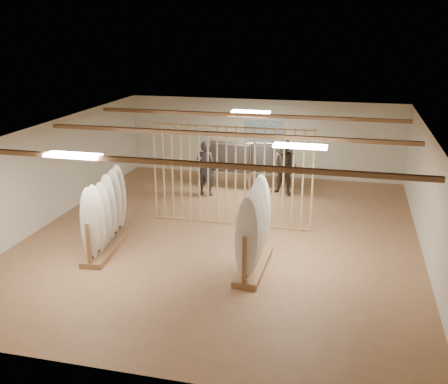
% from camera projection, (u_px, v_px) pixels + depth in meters
% --- Properties ---
extents(floor, '(12.00, 12.00, 0.00)m').
position_uv_depth(floor, '(224.00, 235.00, 13.91)').
color(floor, '#A3734E').
rests_on(floor, ground).
extents(ceiling, '(12.00, 12.00, 0.00)m').
position_uv_depth(ceiling, '(224.00, 131.00, 13.06)').
color(ceiling, gray).
rests_on(ceiling, ground).
extents(wall_back, '(12.00, 0.00, 12.00)m').
position_uv_depth(wall_back, '(263.00, 138.00, 19.04)').
color(wall_back, beige).
rests_on(wall_back, ground).
extents(wall_front, '(12.00, 0.00, 12.00)m').
position_uv_depth(wall_front, '(130.00, 296.00, 7.94)').
color(wall_front, beige).
rests_on(wall_front, ground).
extents(wall_left, '(0.00, 12.00, 12.00)m').
position_uv_depth(wall_left, '(50.00, 172.00, 14.63)').
color(wall_left, beige).
rests_on(wall_left, ground).
extents(wall_right, '(0.00, 12.00, 12.00)m').
position_uv_depth(wall_right, '(429.00, 199.00, 12.35)').
color(wall_right, beige).
rests_on(wall_right, ground).
extents(ceiling_slats, '(9.50, 6.12, 0.10)m').
position_uv_depth(ceiling_slats, '(224.00, 134.00, 13.09)').
color(ceiling_slats, '#946943').
rests_on(ceiling_slats, ground).
extents(light_panels, '(1.20, 0.35, 0.06)m').
position_uv_depth(light_panels, '(224.00, 133.00, 13.08)').
color(light_panels, white).
rests_on(light_panels, ground).
extents(bamboo_partition, '(4.45, 0.05, 2.78)m').
position_uv_depth(bamboo_partition, '(231.00, 176.00, 14.23)').
color(bamboo_partition, tan).
rests_on(bamboo_partition, ground).
extents(poster, '(1.40, 0.03, 0.90)m').
position_uv_depth(poster, '(263.00, 133.00, 18.96)').
color(poster, '#3069AA').
rests_on(poster, ground).
extents(rack_left, '(0.75, 2.37, 1.88)m').
position_uv_depth(rack_left, '(106.00, 225.00, 12.83)').
color(rack_left, '#946943').
rests_on(rack_left, floor).
extents(rack_right, '(0.57, 2.09, 1.99)m').
position_uv_depth(rack_right, '(254.00, 242.00, 11.77)').
color(rack_right, '#946943').
rests_on(rack_right, floor).
extents(clothing_rack_a, '(1.55, 0.51, 1.66)m').
position_uv_depth(clothing_rack_a, '(230.00, 157.00, 17.61)').
color(clothing_rack_a, silver).
rests_on(clothing_rack_a, floor).
extents(clothing_rack_b, '(1.49, 0.44, 1.60)m').
position_uv_depth(clothing_rack_b, '(272.00, 158.00, 17.63)').
color(clothing_rack_b, silver).
rests_on(clothing_rack_b, floor).
extents(shopper_a, '(0.83, 0.64, 2.05)m').
position_uv_depth(shopper_a, '(206.00, 164.00, 16.92)').
color(shopper_a, '#2A2931').
rests_on(shopper_a, floor).
extents(shopper_b, '(1.23, 1.10, 2.11)m').
position_uv_depth(shopper_b, '(284.00, 164.00, 16.89)').
color(shopper_b, '#3F3930').
rests_on(shopper_b, floor).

